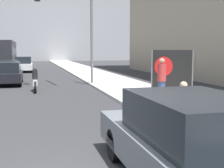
{
  "coord_description": "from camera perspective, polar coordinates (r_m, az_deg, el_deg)",
  "views": [
    {
      "loc": [
        -1.19,
        -4.85,
        2.2
      ],
      "look_at": [
        1.76,
        6.69,
        0.9
      ],
      "focal_mm": 50.0,
      "sensor_mm": 36.0,
      "label": 1
    }
  ],
  "objects": [
    {
      "name": "car_on_road_distant",
      "position": [
        32.82,
        -15.86,
        3.46
      ],
      "size": [
        1.71,
        4.34,
        1.54
      ],
      "color": "silver",
      "rests_on": "ground_plane"
    },
    {
      "name": "jogger_on_sidewalk",
      "position": [
        12.42,
        9.07,
        0.71
      ],
      "size": [
        0.34,
        0.34,
        1.77
      ],
      "rotation": [
        0.0,
        0.0,
        2.7
      ],
      "color": "#334775",
      "rests_on": "sidewalk_curb"
    },
    {
      "name": "sidewalk_curb",
      "position": [
        20.64,
        0.48,
        0.26
      ],
      "size": [
        3.6,
        90.0,
        0.12
      ],
      "primitive_type": "cube",
      "color": "beige",
      "rests_on": "ground_plane"
    },
    {
      "name": "car_on_road_nearest",
      "position": [
        21.0,
        -18.69,
        1.85
      ],
      "size": [
        1.88,
        4.32,
        1.45
      ],
      "color": "black",
      "rests_on": "ground_plane"
    },
    {
      "name": "parked_car_curbside",
      "position": [
        5.15,
        14.05,
        -10.32
      ],
      "size": [
        1.85,
        4.67,
        1.51
      ],
      "color": "#565B60",
      "rests_on": "ground_plane"
    },
    {
      "name": "motorcycle_on_road",
      "position": [
        17.13,
        -13.9,
        0.47
      ],
      "size": [
        0.28,
        2.13,
        1.26
      ],
      "color": "white",
      "rests_on": "ground_plane"
    },
    {
      "name": "protest_banner",
      "position": [
        13.53,
        10.91,
        1.94
      ],
      "size": [
        1.95,
        0.06,
        2.08
      ],
      "color": "slate",
      "rests_on": "sidewalk_curb"
    },
    {
      "name": "traffic_light_pole",
      "position": [
        19.53,
        -7.22,
        12.11
      ],
      "size": [
        3.54,
        3.3,
        6.05
      ],
      "color": "slate",
      "rests_on": "sidewalk_curb"
    },
    {
      "name": "city_bus_on_road",
      "position": [
        41.49,
        -19.21,
        5.46
      ],
      "size": [
        2.6,
        10.69,
        3.31
      ],
      "color": "#232328",
      "rests_on": "ground_plane"
    },
    {
      "name": "car_on_road_midblock",
      "position": [
        26.96,
        -18.45,
        2.67
      ],
      "size": [
        1.89,
        4.2,
        1.36
      ],
      "color": "#565B60",
      "rests_on": "ground_plane"
    },
    {
      "name": "seated_protester",
      "position": [
        9.16,
        13.01,
        -3.03
      ],
      "size": [
        0.95,
        0.77,
        1.19
      ],
      "rotation": [
        0.0,
        0.0,
        0.23
      ],
      "color": "#474C56",
      "rests_on": "sidewalk_curb"
    }
  ]
}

